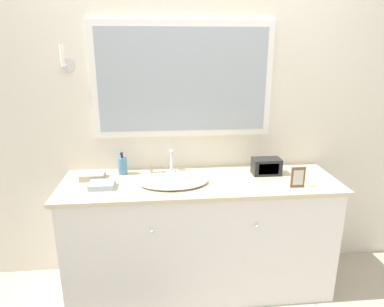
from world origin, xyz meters
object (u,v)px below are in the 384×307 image
at_px(sink_basin, 173,180).
at_px(picture_frame, 298,177).
at_px(appliance_box, 266,166).
at_px(soap_bottle, 123,165).

distance_m(sink_basin, picture_frame, 0.83).
bearing_deg(picture_frame, appliance_box, 116.31).
height_order(soap_bottle, appliance_box, soap_bottle).
bearing_deg(sink_basin, soap_bottle, 149.47).
distance_m(soap_bottle, appliance_box, 1.05).
bearing_deg(sink_basin, appliance_box, 8.98).
bearing_deg(appliance_box, sink_basin, -171.02).
relative_size(sink_basin, picture_frame, 3.34).
xyz_separation_m(sink_basin, picture_frame, (0.82, -0.15, 0.05)).
bearing_deg(picture_frame, soap_bottle, 162.71).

